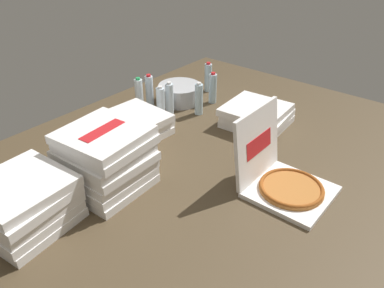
{
  "coord_description": "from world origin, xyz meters",
  "views": [
    {
      "loc": [
        -1.3,
        -1.02,
        1.21
      ],
      "look_at": [
        0.05,
        0.1,
        0.14
      ],
      "focal_mm": 35.19,
      "sensor_mm": 36.0,
      "label": 1
    }
  ],
  "objects_px": {
    "ice_bucket": "(180,93)",
    "water_bottle_1": "(139,94)",
    "pizza_stack_left_mid": "(257,115)",
    "water_bottle_4": "(149,90)",
    "water_bottle_3": "(161,103)",
    "open_pizza_box": "(281,176)",
    "pizza_stack_right_mid": "(133,125)",
    "water_bottle_5": "(199,99)",
    "pizza_stack_left_far": "(106,159)",
    "water_bottle_0": "(170,99)",
    "water_bottle_6": "(208,77)",
    "pizza_stack_right_far": "(23,204)",
    "water_bottle_2": "(213,88)"
  },
  "relations": [
    {
      "from": "water_bottle_0",
      "to": "water_bottle_5",
      "type": "relative_size",
      "value": 1.0
    },
    {
      "from": "water_bottle_3",
      "to": "water_bottle_4",
      "type": "relative_size",
      "value": 1.0
    },
    {
      "from": "pizza_stack_left_far",
      "to": "water_bottle_6",
      "type": "relative_size",
      "value": 1.82
    },
    {
      "from": "ice_bucket",
      "to": "pizza_stack_right_far",
      "type": "bearing_deg",
      "value": -166.99
    },
    {
      "from": "open_pizza_box",
      "to": "water_bottle_6",
      "type": "height_order",
      "value": "open_pizza_box"
    },
    {
      "from": "pizza_stack_left_far",
      "to": "water_bottle_3",
      "type": "relative_size",
      "value": 1.82
    },
    {
      "from": "water_bottle_2",
      "to": "water_bottle_5",
      "type": "height_order",
      "value": "same"
    },
    {
      "from": "pizza_stack_right_far",
      "to": "water_bottle_1",
      "type": "bearing_deg",
      "value": 22.35
    },
    {
      "from": "pizza_stack_left_far",
      "to": "water_bottle_1",
      "type": "bearing_deg",
      "value": 36.09
    },
    {
      "from": "pizza_stack_right_mid",
      "to": "water_bottle_3",
      "type": "distance_m",
      "value": 0.28
    },
    {
      "from": "water_bottle_4",
      "to": "water_bottle_6",
      "type": "xyz_separation_m",
      "value": [
        0.48,
        -0.17,
        0.0
      ]
    },
    {
      "from": "pizza_stack_right_far",
      "to": "water_bottle_2",
      "type": "xyz_separation_m",
      "value": [
        1.59,
        0.13,
        -0.0
      ]
    },
    {
      "from": "pizza_stack_right_mid",
      "to": "water_bottle_1",
      "type": "height_order",
      "value": "water_bottle_1"
    },
    {
      "from": "water_bottle_0",
      "to": "pizza_stack_right_mid",
      "type": "bearing_deg",
      "value": -176.72
    },
    {
      "from": "pizza_stack_left_mid",
      "to": "water_bottle_5",
      "type": "relative_size",
      "value": 1.81
    },
    {
      "from": "ice_bucket",
      "to": "water_bottle_2",
      "type": "distance_m",
      "value": 0.25
    },
    {
      "from": "pizza_stack_right_mid",
      "to": "water_bottle_4",
      "type": "xyz_separation_m",
      "value": [
        0.38,
        0.23,
        0.05
      ]
    },
    {
      "from": "open_pizza_box",
      "to": "water_bottle_2",
      "type": "distance_m",
      "value": 1.1
    },
    {
      "from": "water_bottle_0",
      "to": "water_bottle_6",
      "type": "height_order",
      "value": "same"
    },
    {
      "from": "open_pizza_box",
      "to": "water_bottle_1",
      "type": "bearing_deg",
      "value": 80.62
    },
    {
      "from": "pizza_stack_left_mid",
      "to": "water_bottle_6",
      "type": "relative_size",
      "value": 1.81
    },
    {
      "from": "water_bottle_4",
      "to": "water_bottle_5",
      "type": "height_order",
      "value": "same"
    },
    {
      "from": "open_pizza_box",
      "to": "pizza_stack_left_mid",
      "type": "distance_m",
      "value": 0.7
    },
    {
      "from": "pizza_stack_left_mid",
      "to": "water_bottle_1",
      "type": "relative_size",
      "value": 1.81
    },
    {
      "from": "water_bottle_3",
      "to": "water_bottle_6",
      "type": "bearing_deg",
      "value": 3.74
    },
    {
      "from": "open_pizza_box",
      "to": "water_bottle_3",
      "type": "distance_m",
      "value": 1.04
    },
    {
      "from": "water_bottle_0",
      "to": "water_bottle_2",
      "type": "relative_size",
      "value": 1.0
    },
    {
      "from": "pizza_stack_right_mid",
      "to": "water_bottle_6",
      "type": "height_order",
      "value": "water_bottle_6"
    },
    {
      "from": "water_bottle_5",
      "to": "water_bottle_6",
      "type": "bearing_deg",
      "value": 28.48
    },
    {
      "from": "ice_bucket",
      "to": "water_bottle_1",
      "type": "bearing_deg",
      "value": 151.89
    },
    {
      "from": "pizza_stack_right_mid",
      "to": "ice_bucket",
      "type": "bearing_deg",
      "value": 9.81
    },
    {
      "from": "water_bottle_4",
      "to": "open_pizza_box",
      "type": "bearing_deg",
      "value": -103.55
    },
    {
      "from": "pizza_stack_right_far",
      "to": "water_bottle_3",
      "type": "height_order",
      "value": "water_bottle_3"
    },
    {
      "from": "pizza_stack_left_far",
      "to": "water_bottle_6",
      "type": "distance_m",
      "value": 1.36
    },
    {
      "from": "pizza_stack_left_mid",
      "to": "water_bottle_4",
      "type": "distance_m",
      "value": 0.81
    },
    {
      "from": "water_bottle_4",
      "to": "water_bottle_5",
      "type": "relative_size",
      "value": 1.0
    },
    {
      "from": "pizza_stack_right_far",
      "to": "ice_bucket",
      "type": "xyz_separation_m",
      "value": [
        1.44,
        0.33,
        -0.05
      ]
    },
    {
      "from": "open_pizza_box",
      "to": "water_bottle_2",
      "type": "relative_size",
      "value": 1.88
    },
    {
      "from": "pizza_stack_left_far",
      "to": "pizza_stack_right_far",
      "type": "distance_m",
      "value": 0.43
    },
    {
      "from": "pizza_stack_right_far",
      "to": "water_bottle_2",
      "type": "bearing_deg",
      "value": 4.76
    },
    {
      "from": "pizza_stack_right_mid",
      "to": "water_bottle_6",
      "type": "distance_m",
      "value": 0.87
    },
    {
      "from": "pizza_stack_left_far",
      "to": "pizza_stack_left_mid",
      "type": "height_order",
      "value": "pizza_stack_left_far"
    },
    {
      "from": "pizza_stack_left_far",
      "to": "open_pizza_box",
      "type": "bearing_deg",
      "value": -53.24
    },
    {
      "from": "pizza_stack_left_far",
      "to": "pizza_stack_right_far",
      "type": "bearing_deg",
      "value": 172.19
    },
    {
      "from": "water_bottle_1",
      "to": "water_bottle_2",
      "type": "distance_m",
      "value": 0.54
    },
    {
      "from": "water_bottle_5",
      "to": "water_bottle_3",
      "type": "bearing_deg",
      "value": 143.35
    },
    {
      "from": "water_bottle_3",
      "to": "pizza_stack_right_mid",
      "type": "bearing_deg",
      "value": -176.15
    },
    {
      "from": "pizza_stack_left_mid",
      "to": "water_bottle_3",
      "type": "distance_m",
      "value": 0.66
    },
    {
      "from": "open_pizza_box",
      "to": "pizza_stack_right_far",
      "type": "height_order",
      "value": "open_pizza_box"
    },
    {
      "from": "water_bottle_5",
      "to": "water_bottle_2",
      "type": "bearing_deg",
      "value": 10.44
    }
  ]
}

